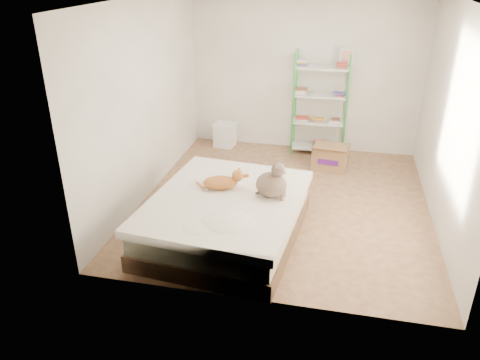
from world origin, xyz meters
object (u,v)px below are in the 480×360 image
(cardboard_box, at_px, (330,157))
(white_bin, at_px, (225,135))
(grey_cat, at_px, (271,179))
(bed, at_px, (226,217))
(orange_cat, at_px, (220,181))
(shelf_unit, at_px, (321,105))

(cardboard_box, distance_m, white_bin, 1.94)
(grey_cat, bearing_deg, bed, 109.99)
(orange_cat, bearing_deg, white_bin, 88.38)
(shelf_unit, bearing_deg, white_bin, -178.90)
(orange_cat, height_order, white_bin, orange_cat)
(shelf_unit, distance_m, cardboard_box, 0.93)
(bed, height_order, white_bin, bed)
(cardboard_box, xyz_separation_m, white_bin, (-1.85, 0.57, 0.03))
(orange_cat, distance_m, white_bin, 2.79)
(grey_cat, height_order, white_bin, grey_cat)
(bed, xyz_separation_m, cardboard_box, (1.11, 2.33, -0.08))
(shelf_unit, height_order, cardboard_box, shelf_unit)
(orange_cat, height_order, shelf_unit, shelf_unit)
(grey_cat, distance_m, shelf_unit, 2.82)
(shelf_unit, bearing_deg, grey_cat, -97.51)
(bed, relative_size, cardboard_box, 3.89)
(bed, distance_m, grey_cat, 0.71)
(white_bin, bearing_deg, grey_cat, -65.73)
(bed, height_order, grey_cat, grey_cat)
(bed, height_order, shelf_unit, shelf_unit)
(orange_cat, relative_size, white_bin, 1.16)
(grey_cat, bearing_deg, orange_cat, 87.56)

